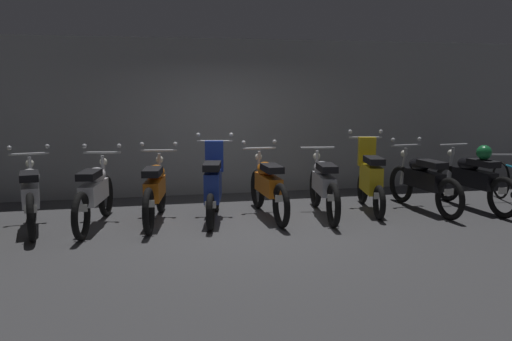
% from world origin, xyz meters
% --- Properties ---
extents(ground_plane, '(80.00, 80.00, 0.00)m').
position_xyz_m(ground_plane, '(0.00, 0.00, 0.00)').
color(ground_plane, '#424244').
extents(back_wall, '(16.00, 0.30, 2.88)m').
position_xyz_m(back_wall, '(0.00, 2.59, 1.44)').
color(back_wall, gray).
rests_on(back_wall, ground).
extents(motorbike_slot_1, '(0.62, 1.93, 1.15)m').
position_xyz_m(motorbike_slot_1, '(-3.01, 0.52, 0.49)').
color(motorbike_slot_1, black).
rests_on(motorbike_slot_1, ground).
extents(motorbike_slot_2, '(0.59, 1.94, 1.15)m').
position_xyz_m(motorbike_slot_2, '(-2.14, 0.46, 0.49)').
color(motorbike_slot_2, black).
rests_on(motorbike_slot_2, ground).
extents(motorbike_slot_3, '(0.58, 1.94, 1.15)m').
position_xyz_m(motorbike_slot_3, '(-1.29, 0.55, 0.49)').
color(motorbike_slot_3, black).
rests_on(motorbike_slot_3, ground).
extents(motorbike_slot_4, '(0.59, 1.67, 1.29)m').
position_xyz_m(motorbike_slot_4, '(-0.42, 0.52, 0.53)').
color(motorbike_slot_4, black).
rests_on(motorbike_slot_4, ground).
extents(motorbike_slot_5, '(0.59, 1.95, 1.15)m').
position_xyz_m(motorbike_slot_5, '(0.43, 0.52, 0.49)').
color(motorbike_slot_5, black).
rests_on(motorbike_slot_5, ground).
extents(motorbike_slot_6, '(0.56, 1.95, 1.03)m').
position_xyz_m(motorbike_slot_6, '(1.29, 0.41, 0.49)').
color(motorbike_slot_6, black).
rests_on(motorbike_slot_6, ground).
extents(motorbike_slot_7, '(0.58, 1.67, 1.29)m').
position_xyz_m(motorbike_slot_7, '(2.16, 0.60, 0.53)').
color(motorbike_slot_7, black).
rests_on(motorbike_slot_7, ground).
extents(motorbike_slot_8, '(0.59, 1.95, 1.15)m').
position_xyz_m(motorbike_slot_8, '(3.01, 0.44, 0.49)').
color(motorbike_slot_8, black).
rests_on(motorbike_slot_8, ground).
extents(motorbike_slot_9, '(0.56, 1.95, 1.08)m').
position_xyz_m(motorbike_slot_9, '(3.87, 0.35, 0.53)').
color(motorbike_slot_9, black).
rests_on(motorbike_slot_9, ground).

